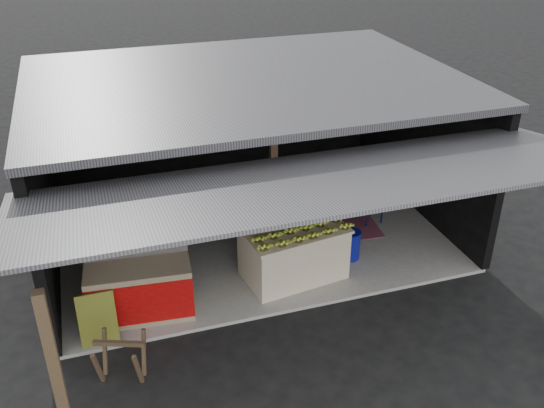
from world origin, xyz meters
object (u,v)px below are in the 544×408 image
object	(u,v)px
banana_table	(293,252)
white_crate	(270,221)
neighbor_stall	(140,288)
sawhorse	(121,356)
water_barrel	(350,245)
plastic_chair	(368,195)

from	to	relation	value
banana_table	white_crate	world-z (taller)	white_crate
neighbor_stall	sawhorse	bearing A→B (deg)	-103.13
water_barrel	neighbor_stall	bearing A→B (deg)	-173.08
white_crate	neighbor_stall	bearing A→B (deg)	-149.37
banana_table	neighbor_stall	world-z (taller)	neighbor_stall
neighbor_stall	sawhorse	distance (m)	1.32
sawhorse	water_barrel	xyz separation A→B (m)	(4.08, 1.69, -0.10)
white_crate	plastic_chair	xyz separation A→B (m)	(2.09, 0.35, 0.01)
plastic_chair	sawhorse	bearing A→B (deg)	-159.94
white_crate	water_barrel	distance (m)	1.48
sawhorse	plastic_chair	distance (m)	5.70
white_crate	neighbor_stall	distance (m)	2.73
white_crate	sawhorse	xyz separation A→B (m)	(-2.86, -2.48, -0.17)
banana_table	sawhorse	size ratio (longest dim) A/B	2.41
neighbor_stall	water_barrel	size ratio (longest dim) A/B	3.23
water_barrel	banana_table	bearing A→B (deg)	-169.79
neighbor_stall	plastic_chair	size ratio (longest dim) A/B	1.79
sawhorse	plastic_chair	world-z (taller)	plastic_chair
white_crate	plastic_chair	size ratio (longest dim) A/B	1.16
banana_table	water_barrel	xyz separation A→B (m)	(1.13, 0.20, -0.21)
sawhorse	water_barrel	world-z (taller)	sawhorse
white_crate	water_barrel	bearing A→B (deg)	-28.73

